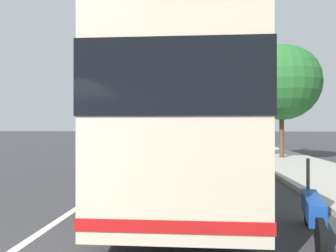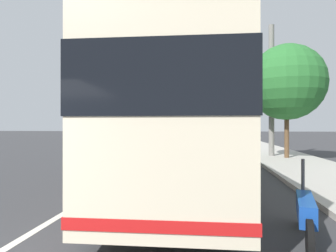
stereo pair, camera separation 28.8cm
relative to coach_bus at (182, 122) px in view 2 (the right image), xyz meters
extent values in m
cube|color=#B2ADA3|center=(2.58, -5.08, -1.91)|extent=(110.00, 3.60, 0.14)
cube|color=silver|center=(2.58, 2.19, -1.97)|extent=(110.00, 0.16, 0.01)
cube|color=beige|center=(0.00, 0.00, -0.06)|extent=(11.56, 2.90, 3.13)
cube|color=black|center=(0.00, 0.00, 0.48)|extent=(11.61, 2.94, 0.98)
cube|color=red|center=(0.00, 0.00, -1.38)|extent=(11.60, 2.93, 0.16)
cylinder|color=black|center=(3.63, 1.27, -1.48)|extent=(1.01, 0.34, 1.00)
cylinder|color=black|center=(3.71, -0.99, -1.48)|extent=(1.01, 0.34, 1.00)
cylinder|color=black|center=(-3.71, 0.99, -1.48)|extent=(1.01, 0.34, 1.00)
cylinder|color=black|center=(-3.63, -1.27, -1.48)|extent=(1.01, 0.34, 1.00)
cylinder|color=black|center=(-3.64, -2.55, -1.67)|extent=(0.61, 0.22, 0.61)
cylinder|color=black|center=(-5.22, -2.16, -1.67)|extent=(0.61, 0.22, 0.61)
cube|color=#1947A5|center=(-4.43, -2.36, -1.42)|extent=(1.24, 0.53, 0.32)
cylinder|color=#4C4C51|center=(-3.76, -2.53, -1.07)|extent=(0.06, 0.06, 0.70)
cube|color=gold|center=(20.62, 4.83, -1.42)|extent=(4.36, 2.12, 0.75)
cube|color=black|center=(20.77, 4.84, -0.77)|extent=(2.38, 1.84, 0.54)
cylinder|color=black|center=(19.28, 3.90, -1.66)|extent=(0.65, 0.26, 0.64)
cylinder|color=black|center=(19.17, 5.57, -1.66)|extent=(0.65, 0.26, 0.64)
cylinder|color=black|center=(22.08, 4.09, -1.66)|extent=(0.65, 0.26, 0.64)
cylinder|color=black|center=(21.96, 5.76, -1.66)|extent=(0.65, 0.26, 0.64)
cube|color=#2D7238|center=(16.64, -0.45, -1.42)|extent=(4.29, 1.71, 0.75)
cube|color=black|center=(16.37, -0.45, -0.78)|extent=(1.95, 1.57, 0.53)
cylinder|color=black|center=(18.05, 0.32, -1.66)|extent=(0.64, 0.22, 0.64)
cylinder|color=black|center=(18.05, -1.22, -1.66)|extent=(0.64, 0.22, 0.64)
cylinder|color=black|center=(15.22, 0.33, -1.66)|extent=(0.64, 0.22, 0.64)
cylinder|color=black|center=(15.22, -1.22, -1.66)|extent=(0.64, 0.22, 0.64)
cube|color=red|center=(27.32, -0.51, -1.42)|extent=(4.59, 1.95, 0.76)
cube|color=black|center=(27.34, -0.51, -0.75)|extent=(2.14, 1.71, 0.57)
cylinder|color=black|center=(28.85, 0.24, -1.66)|extent=(0.65, 0.24, 0.64)
cylinder|color=black|center=(28.79, -1.38, -1.66)|extent=(0.65, 0.24, 0.64)
cylinder|color=black|center=(25.86, 0.35, -1.66)|extent=(0.65, 0.24, 0.64)
cylinder|color=black|center=(25.80, -1.27, -1.66)|extent=(0.65, 0.24, 0.64)
cube|color=gold|center=(37.35, 4.15, -1.40)|extent=(4.45, 2.03, 0.79)
cube|color=black|center=(37.33, 4.15, -0.75)|extent=(2.32, 1.76, 0.51)
cylinder|color=black|center=(35.87, 3.43, -1.66)|extent=(0.65, 0.26, 0.64)
cylinder|color=black|center=(35.97, 5.04, -1.66)|extent=(0.65, 0.26, 0.64)
cylinder|color=black|center=(38.74, 3.26, -1.66)|extent=(0.65, 0.26, 0.64)
cylinder|color=black|center=(38.84, 4.87, -1.66)|extent=(0.65, 0.26, 0.64)
cylinder|color=brown|center=(7.30, -5.10, -0.47)|extent=(0.25, 0.25, 3.02)
sphere|color=#286B2D|center=(7.30, -5.10, 2.29)|extent=(4.13, 4.13, 4.13)
cylinder|color=slate|center=(8.31, -4.51, 1.91)|extent=(0.31, 0.31, 7.78)
camera|label=1|loc=(-9.29, -0.54, -0.14)|focal=31.00mm
camera|label=2|loc=(-9.26, -0.83, -0.14)|focal=31.00mm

